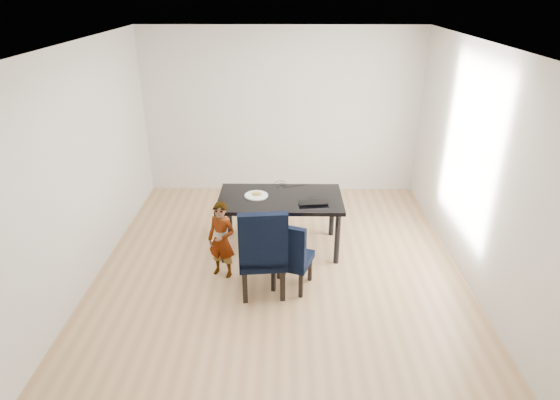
{
  "coord_description": "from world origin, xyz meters",
  "views": [
    {
      "loc": [
        0.06,
        -4.99,
        3.26
      ],
      "look_at": [
        0.0,
        0.2,
        0.85
      ],
      "focal_mm": 30.0,
      "sensor_mm": 36.0,
      "label": 1
    }
  ],
  "objects_px": {
    "child": "(222,240)",
    "dining_table": "(280,223)",
    "plate": "(256,195)",
    "laptop": "(313,201)",
    "chair_left": "(262,249)",
    "chair_right": "(292,253)"
  },
  "relations": [
    {
      "from": "chair_right",
      "to": "child",
      "type": "distance_m",
      "value": 0.87
    },
    {
      "from": "chair_right",
      "to": "child",
      "type": "relative_size",
      "value": 0.91
    },
    {
      "from": "plate",
      "to": "laptop",
      "type": "xyz_separation_m",
      "value": [
        0.73,
        -0.18,
        0.01
      ]
    },
    {
      "from": "laptop",
      "to": "dining_table",
      "type": "bearing_deg",
      "value": -26.3
    },
    {
      "from": "child",
      "to": "dining_table",
      "type": "bearing_deg",
      "value": 64.63
    },
    {
      "from": "chair_left",
      "to": "laptop",
      "type": "distance_m",
      "value": 1.04
    },
    {
      "from": "laptop",
      "to": "plate",
      "type": "bearing_deg",
      "value": -20.59
    },
    {
      "from": "child",
      "to": "laptop",
      "type": "relative_size",
      "value": 2.6
    },
    {
      "from": "dining_table",
      "to": "plate",
      "type": "bearing_deg",
      "value": 174.03
    },
    {
      "from": "chair_left",
      "to": "chair_right",
      "type": "relative_size",
      "value": 1.26
    },
    {
      "from": "child",
      "to": "plate",
      "type": "xyz_separation_m",
      "value": [
        0.38,
        0.68,
        0.28
      ]
    },
    {
      "from": "dining_table",
      "to": "laptop",
      "type": "relative_size",
      "value": 4.3
    },
    {
      "from": "chair_left",
      "to": "child",
      "type": "distance_m",
      "value": 0.6
    },
    {
      "from": "chair_right",
      "to": "child",
      "type": "bearing_deg",
      "value": -175.19
    },
    {
      "from": "dining_table",
      "to": "chair_left",
      "type": "bearing_deg",
      "value": -101.23
    },
    {
      "from": "dining_table",
      "to": "chair_left",
      "type": "height_order",
      "value": "chair_left"
    },
    {
      "from": "dining_table",
      "to": "child",
      "type": "height_order",
      "value": "child"
    },
    {
      "from": "chair_left",
      "to": "dining_table",
      "type": "bearing_deg",
      "value": 72.89
    },
    {
      "from": "dining_table",
      "to": "chair_right",
      "type": "relative_size",
      "value": 1.82
    },
    {
      "from": "child",
      "to": "chair_left",
      "type": "bearing_deg",
      "value": -10.58
    },
    {
      "from": "dining_table",
      "to": "plate",
      "type": "distance_m",
      "value": 0.5
    },
    {
      "from": "chair_left",
      "to": "chair_right",
      "type": "distance_m",
      "value": 0.37
    }
  ]
}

